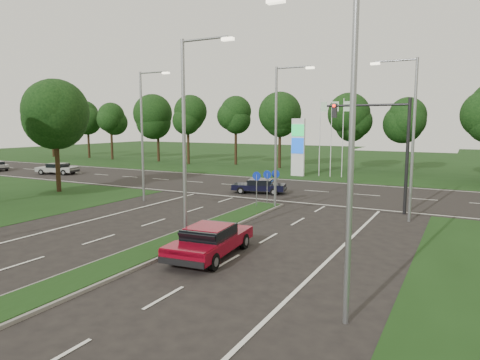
% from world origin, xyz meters
% --- Properties ---
extents(ground, '(160.00, 160.00, 0.00)m').
position_xyz_m(ground, '(0.00, 0.00, 0.00)').
color(ground, black).
rests_on(ground, ground).
extents(verge_far, '(160.00, 50.00, 0.02)m').
position_xyz_m(verge_far, '(0.00, 55.00, 0.00)').
color(verge_far, black).
rests_on(verge_far, ground).
extents(cross_road, '(160.00, 12.00, 0.02)m').
position_xyz_m(cross_road, '(0.00, 24.00, 0.00)').
color(cross_road, black).
rests_on(cross_road, ground).
extents(median_kerb, '(2.00, 26.00, 0.12)m').
position_xyz_m(median_kerb, '(0.00, 4.00, 0.06)').
color(median_kerb, slate).
rests_on(median_kerb, ground).
extents(streetlight_median_near, '(2.53, 0.22, 9.00)m').
position_xyz_m(streetlight_median_near, '(1.00, 6.00, 5.08)').
color(streetlight_median_near, gray).
rests_on(streetlight_median_near, ground).
extents(streetlight_median_far, '(2.53, 0.22, 9.00)m').
position_xyz_m(streetlight_median_far, '(1.00, 16.00, 5.08)').
color(streetlight_median_far, gray).
rests_on(streetlight_median_far, ground).
extents(streetlight_left_far, '(2.53, 0.22, 9.00)m').
position_xyz_m(streetlight_left_far, '(-8.30, 14.00, 5.08)').
color(streetlight_left_far, gray).
rests_on(streetlight_left_far, ground).
extents(streetlight_right_far, '(2.53, 0.22, 9.00)m').
position_xyz_m(streetlight_right_far, '(8.80, 16.00, 5.08)').
color(streetlight_right_far, gray).
rests_on(streetlight_right_far, ground).
extents(streetlight_right_near, '(2.53, 0.22, 9.00)m').
position_xyz_m(streetlight_right_near, '(8.80, 2.00, 5.08)').
color(streetlight_right_near, gray).
rests_on(streetlight_right_near, ground).
extents(traffic_signal, '(5.10, 0.42, 7.00)m').
position_xyz_m(traffic_signal, '(7.19, 18.00, 4.65)').
color(traffic_signal, black).
rests_on(traffic_signal, ground).
extents(median_signs, '(1.16, 1.76, 2.38)m').
position_xyz_m(median_signs, '(0.00, 16.40, 1.71)').
color(median_signs, gray).
rests_on(median_signs, ground).
extents(gas_pylon, '(5.80, 1.26, 8.00)m').
position_xyz_m(gas_pylon, '(-3.79, 33.05, 3.20)').
color(gas_pylon, silver).
rests_on(gas_pylon, ground).
extents(tree_left_far, '(5.20, 5.20, 8.86)m').
position_xyz_m(tree_left_far, '(-17.90, 13.93, 6.11)').
color(tree_left_far, black).
rests_on(tree_left_far, ground).
extents(treeline_far, '(6.00, 6.00, 9.90)m').
position_xyz_m(treeline_far, '(0.10, 39.93, 6.83)').
color(treeline_far, black).
rests_on(treeline_far, ground).
extents(red_sedan, '(2.40, 4.92, 1.31)m').
position_xyz_m(red_sedan, '(2.51, 5.33, 0.70)').
color(red_sedan, maroon).
rests_on(red_sedan, ground).
extents(navy_sedan, '(4.37, 2.63, 1.12)m').
position_xyz_m(navy_sedan, '(-2.66, 20.85, 0.60)').
color(navy_sedan, black).
rests_on(navy_sedan, ground).
extents(far_car_a, '(4.55, 2.89, 1.21)m').
position_xyz_m(far_car_a, '(-27.55, 22.08, 0.65)').
color(far_car_a, '#9D9D9D').
rests_on(far_car_a, ground).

